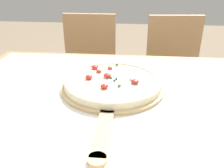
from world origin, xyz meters
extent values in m
cube|color=#A87F51|center=(0.00, 0.00, 0.75)|extent=(1.39, 1.01, 0.03)
cylinder|color=#A87F51|center=(-0.64, 0.45, 0.37)|extent=(0.06, 0.06, 0.73)
cube|color=silver|center=(0.00, 0.00, 0.76)|extent=(1.31, 0.93, 0.00)
cylinder|color=tan|center=(-0.04, 0.09, 0.77)|extent=(0.41, 0.41, 0.01)
cube|color=tan|center=(-0.04, -0.20, 0.77)|extent=(0.04, 0.23, 0.01)
cylinder|color=tan|center=(-0.04, -0.31, 0.77)|extent=(0.05, 0.05, 0.01)
cylinder|color=beige|center=(-0.04, 0.09, 0.79)|extent=(0.38, 0.38, 0.02)
torus|color=beige|center=(-0.04, 0.09, 0.80)|extent=(0.38, 0.38, 0.02)
cylinder|color=white|center=(-0.04, 0.09, 0.80)|extent=(0.34, 0.34, 0.00)
ellipsoid|color=red|center=(0.04, 0.08, 0.81)|extent=(0.03, 0.03, 0.02)
ellipsoid|color=red|center=(-0.07, 0.12, 0.81)|extent=(0.03, 0.03, 0.02)
ellipsoid|color=red|center=(-0.07, 0.21, 0.80)|extent=(0.02, 0.02, 0.01)
ellipsoid|color=red|center=(-0.11, 0.17, 0.80)|extent=(0.02, 0.02, 0.01)
ellipsoid|color=red|center=(-0.07, 0.02, 0.81)|extent=(0.03, 0.03, 0.02)
ellipsoid|color=red|center=(-0.14, 0.10, 0.81)|extent=(0.03, 0.03, 0.02)
ellipsoid|color=red|center=(-0.13, 0.21, 0.81)|extent=(0.03, 0.03, 0.02)
cube|color=#387533|center=(-0.03, 0.10, 0.80)|extent=(0.01, 0.01, 0.01)
cube|color=#387533|center=(-0.05, 0.11, 0.80)|extent=(0.01, 0.01, 0.01)
cube|color=#387533|center=(0.03, 0.10, 0.80)|extent=(0.01, 0.01, 0.01)
cube|color=#387533|center=(-0.04, 0.25, 0.80)|extent=(0.01, 0.01, 0.01)
cube|color=#387533|center=(-0.04, 0.08, 0.80)|extent=(0.01, 0.01, 0.01)
cube|color=#387533|center=(-0.01, 0.04, 0.80)|extent=(0.00, 0.01, 0.01)
cube|color=#387533|center=(-0.02, 0.04, 0.80)|extent=(0.01, 0.01, 0.01)
cube|color=tan|center=(-0.29, 0.77, 0.46)|extent=(0.40, 0.40, 0.02)
cube|color=tan|center=(-0.29, 0.95, 0.69)|extent=(0.38, 0.04, 0.44)
cylinder|color=tan|center=(-0.45, 0.61, 0.22)|extent=(0.04, 0.04, 0.45)
cylinder|color=tan|center=(-0.13, 0.61, 0.22)|extent=(0.04, 0.04, 0.45)
cylinder|color=tan|center=(-0.45, 0.93, 0.22)|extent=(0.04, 0.04, 0.45)
cylinder|color=tan|center=(-0.13, 0.93, 0.22)|extent=(0.04, 0.04, 0.45)
cube|color=tan|center=(0.33, 0.77, 0.46)|extent=(0.44, 0.44, 0.02)
cube|color=tan|center=(0.32, 0.95, 0.69)|extent=(0.38, 0.07, 0.44)
cylinder|color=tan|center=(0.19, 0.59, 0.22)|extent=(0.04, 0.04, 0.45)
cylinder|color=tan|center=(0.51, 0.62, 0.22)|extent=(0.04, 0.04, 0.45)
cylinder|color=tan|center=(0.16, 0.91, 0.22)|extent=(0.04, 0.04, 0.45)
cylinder|color=tan|center=(0.48, 0.94, 0.22)|extent=(0.04, 0.04, 0.45)
camera|label=1|loc=(0.03, -0.74, 1.19)|focal=38.00mm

